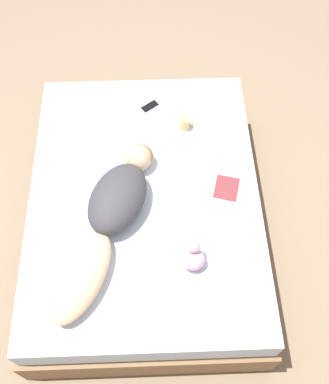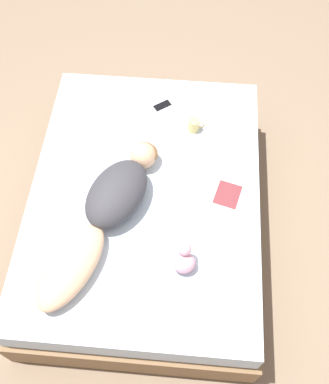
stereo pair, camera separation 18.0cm
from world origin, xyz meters
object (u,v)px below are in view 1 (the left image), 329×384
cell_phone (150,107)px  open_magazine (209,185)px  coffee_mug (184,122)px  person (109,217)px

cell_phone → open_magazine: bearing=-7.4°
cell_phone → coffee_mug: bearing=14.9°
coffee_mug → open_magazine: bearing=-74.3°
open_magazine → coffee_mug: bearing=120.6°
person → open_magazine: 0.71m
person → open_magazine: bearing=44.6°
person → cell_phone: bearing=97.0°
person → open_magazine: size_ratio=2.39×
coffee_mug → cell_phone: (-0.24, 0.20, -0.05)m
person → cell_phone: (0.27, 0.97, -0.09)m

